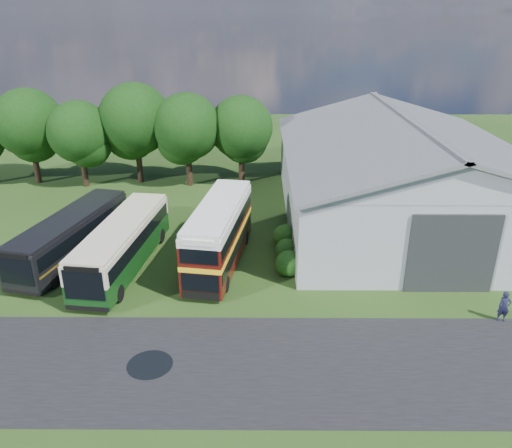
{
  "coord_description": "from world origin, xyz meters",
  "views": [
    {
      "loc": [
        3.7,
        -22.21,
        15.57
      ],
      "look_at": [
        3.51,
        8.0,
        2.65
      ],
      "focal_mm": 35.0,
      "sensor_mm": 36.0,
      "label": 1
    }
  ],
  "objects_px": {
    "bus_green_single": "(123,244)",
    "bus_maroon_double": "(219,235)",
    "visitor_a": "(504,307)",
    "storage_shed": "(401,167)",
    "bus_dark_single": "(72,236)"
  },
  "relations": [
    {
      "from": "storage_shed",
      "to": "bus_dark_single",
      "type": "relative_size",
      "value": 2.17
    },
    {
      "from": "bus_maroon_double",
      "to": "visitor_a",
      "type": "relative_size",
      "value": 5.76
    },
    {
      "from": "bus_green_single",
      "to": "bus_maroon_double",
      "type": "xyz_separation_m",
      "value": [
        6.21,
        0.48,
        0.46
      ]
    },
    {
      "from": "storage_shed",
      "to": "visitor_a",
      "type": "relative_size",
      "value": 13.89
    },
    {
      "from": "bus_maroon_double",
      "to": "visitor_a",
      "type": "distance_m",
      "value": 17.16
    },
    {
      "from": "storage_shed",
      "to": "visitor_a",
      "type": "bearing_deg",
      "value": -82.73
    },
    {
      "from": "bus_maroon_double",
      "to": "bus_dark_single",
      "type": "relative_size",
      "value": 0.9
    },
    {
      "from": "visitor_a",
      "to": "storage_shed",
      "type": "bearing_deg",
      "value": 102.02
    },
    {
      "from": "storage_shed",
      "to": "bus_green_single",
      "type": "relative_size",
      "value": 2.11
    },
    {
      "from": "bus_maroon_double",
      "to": "visitor_a",
      "type": "height_order",
      "value": "bus_maroon_double"
    },
    {
      "from": "storage_shed",
      "to": "bus_maroon_double",
      "type": "xyz_separation_m",
      "value": [
        -13.88,
        -8.64,
        -2.02
      ]
    },
    {
      "from": "bus_green_single",
      "to": "bus_dark_single",
      "type": "height_order",
      "value": "bus_green_single"
    },
    {
      "from": "bus_green_single",
      "to": "visitor_a",
      "type": "xyz_separation_m",
      "value": [
        22.02,
        -6.05,
        -0.79
      ]
    },
    {
      "from": "storage_shed",
      "to": "bus_green_single",
      "type": "xyz_separation_m",
      "value": [
        -20.09,
        -9.13,
        -2.48
      ]
    },
    {
      "from": "storage_shed",
      "to": "bus_green_single",
      "type": "bearing_deg",
      "value": -155.57
    }
  ]
}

